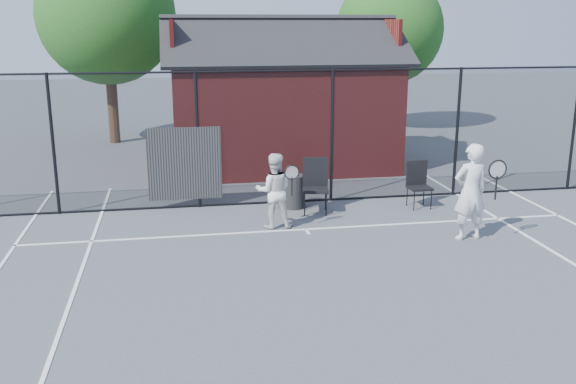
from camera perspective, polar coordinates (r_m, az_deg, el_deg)
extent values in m
plane|color=#464A50|center=(10.03, 5.12, -8.63)|extent=(80.00, 80.00, 0.00)
cube|color=white|center=(12.76, 1.61, -3.33)|extent=(11.00, 0.06, 0.01)
cube|color=white|center=(12.62, 1.74, -3.54)|extent=(0.06, 0.30, 0.01)
cylinder|color=black|center=(14.31, -20.15, 3.94)|extent=(0.07, 0.07, 3.00)
cylinder|color=black|center=(14.09, -8.04, 4.55)|extent=(0.07, 0.07, 3.00)
cylinder|color=black|center=(14.51, 3.93, 4.96)|extent=(0.07, 0.07, 3.00)
cylinder|color=black|center=(15.50, 14.79, 5.14)|extent=(0.07, 0.07, 3.00)
cylinder|color=black|center=(16.98, 24.07, 5.15)|extent=(0.07, 0.07, 3.00)
cylinder|color=black|center=(14.12, 0.02, 10.73)|extent=(22.00, 0.04, 0.04)
cylinder|color=black|center=(14.63, 0.02, -0.83)|extent=(22.00, 0.04, 0.04)
cube|color=black|center=(14.30, 0.02, 4.85)|extent=(22.00, 3.00, 0.01)
cube|color=black|center=(14.16, -9.17, 2.49)|extent=(1.60, 0.04, 1.60)
cube|color=maroon|center=(18.28, -0.65, 7.04)|extent=(6.00, 4.00, 3.00)
cube|color=black|center=(17.13, -0.11, 13.34)|extent=(6.50, 2.36, 1.32)
cube|color=black|center=(19.10, -1.18, 13.49)|extent=(6.50, 2.36, 1.32)
cube|color=maroon|center=(17.87, -10.30, 13.17)|extent=(0.10, 2.80, 1.06)
cube|color=maroon|center=(18.83, 8.47, 13.32)|extent=(0.10, 2.80, 1.06)
cylinder|color=#342615|center=(22.62, -15.31, 7.42)|extent=(0.36, 0.36, 2.52)
sphere|color=#184814|center=(22.45, -15.83, 14.87)|extent=(4.48, 4.48, 4.48)
cylinder|color=#342615|center=(24.85, 8.76, 8.06)|extent=(0.36, 0.36, 2.23)
sphere|color=#184814|center=(24.69, 9.00, 14.07)|extent=(3.97, 3.97, 3.97)
imported|color=silver|center=(12.43, 15.91, 0.00)|extent=(0.71, 0.50, 1.84)
torus|color=black|center=(12.14, 18.13, 1.93)|extent=(0.36, 0.03, 0.36)
cylinder|color=black|center=(12.21, 18.00, 0.35)|extent=(0.03, 0.03, 0.44)
imported|color=silver|center=(12.69, -1.25, 0.11)|extent=(0.78, 0.63, 1.51)
torus|color=black|center=(12.34, 0.34, 1.77)|extent=(0.30, 0.02, 0.30)
cylinder|color=black|center=(12.41, 0.34, 0.50)|extent=(0.03, 0.03, 0.36)
cube|color=black|center=(13.72, 2.45, 0.44)|extent=(0.65, 0.67, 1.15)
cube|color=black|center=(14.42, 11.62, 0.55)|extent=(0.50, 0.52, 1.00)
cylinder|color=black|center=(14.17, 0.52, 0.06)|extent=(0.55, 0.55, 0.73)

